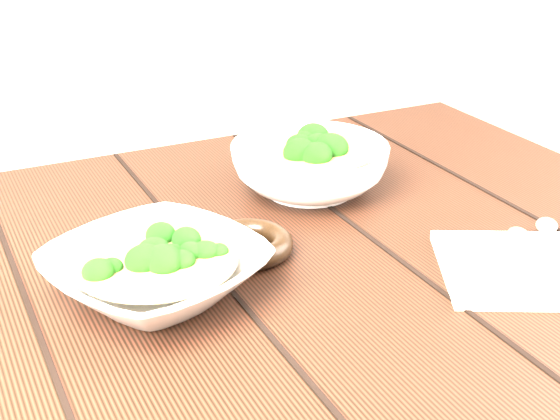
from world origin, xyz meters
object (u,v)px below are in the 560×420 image
Objects in this scene: table at (229,349)px; soup_bowl_back at (310,166)px; napkin at (532,268)px; trivet at (248,244)px; soup_bowl_front at (156,270)px.

table is 0.28m from soup_bowl_back.
trivet is at bearing 173.18° from napkin.
soup_bowl_back is 0.33m from napkin.
table is at bearing -142.57° from soup_bowl_back.
soup_bowl_front is at bearing -161.42° from trivet.
napkin is (0.30, -0.17, 0.13)m from table.
trivet reaches higher than table.
soup_bowl_back is (0.18, 0.14, 0.16)m from table.
napkin reaches higher than table.
soup_bowl_back is 2.48× the size of trivet.
table is 0.36m from napkin.
trivet is at bearing -138.84° from soup_bowl_back.
soup_bowl_back is 1.30× the size of napkin.
trivet is (-0.15, -0.13, -0.02)m from soup_bowl_back.
soup_bowl_front is 1.39× the size of napkin.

